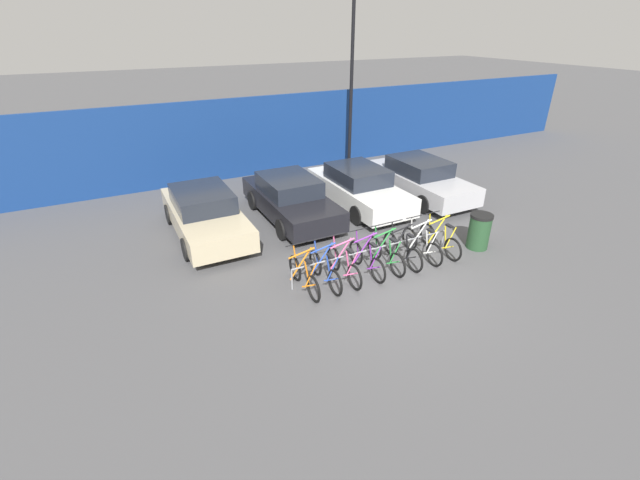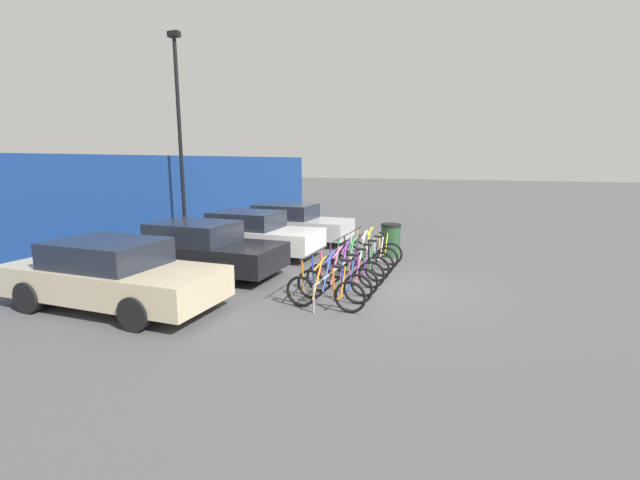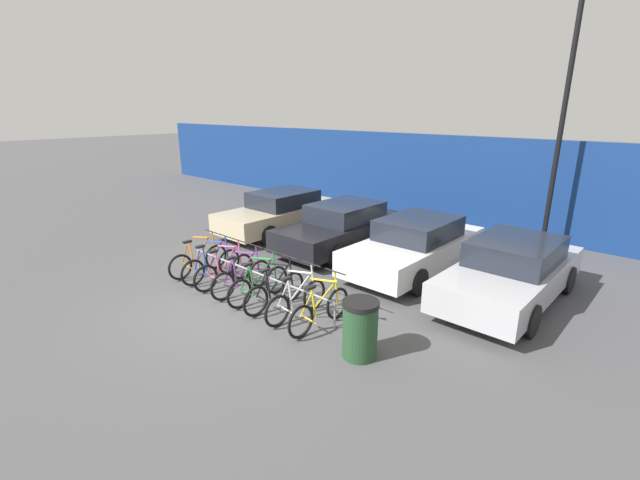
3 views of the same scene
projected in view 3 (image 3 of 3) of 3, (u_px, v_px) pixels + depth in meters
ground_plane at (232, 304)px, 9.34m from camera, size 120.00×120.00×0.00m
hoarding_wall at (442, 180)px, 15.58m from camera, size 36.00×0.16×3.17m
bike_rack at (256, 275)px, 9.65m from camera, size 4.74×0.04×0.57m
bicycle_orange at (199, 260)px, 10.93m from camera, size 0.68×1.71×1.05m
bicycle_blue at (212, 265)px, 10.56m from camera, size 0.68×1.71×1.05m
bicycle_pink at (224, 271)px, 10.22m from camera, size 0.68×1.71×1.05m
bicycle_purple at (242, 278)px, 9.79m from camera, size 0.68×1.71×1.05m
bicycle_green at (259, 285)px, 9.41m from camera, size 0.68×1.71×1.05m
bicycle_black at (275, 291)px, 9.06m from camera, size 0.68×1.71×1.05m
bicycle_white at (297, 300)px, 8.65m from camera, size 0.68×1.71×1.05m
bicycle_yellow at (320, 310)px, 8.24m from camera, size 0.68×1.71×1.05m
car_beige at (282, 212)px, 14.63m from camera, size 1.91×4.59×1.40m
car_black at (343, 227)px, 12.80m from camera, size 1.91×4.49×1.40m
car_white at (416, 245)px, 11.09m from camera, size 1.91×4.49×1.40m
car_silver at (512, 271)px, 9.34m from camera, size 1.91×4.56×1.40m
lamp_post at (565, 105)px, 11.62m from camera, size 0.24×0.44×7.59m
trash_bin at (360, 329)px, 7.24m from camera, size 0.63×0.63×1.03m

